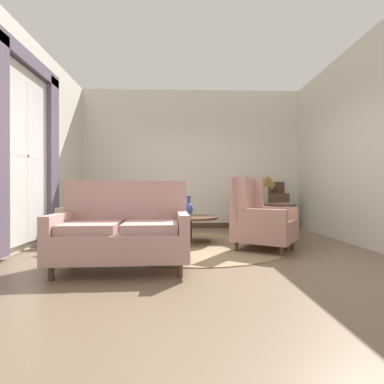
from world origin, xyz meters
TOP-DOWN VIEW (x-y plane):
  - ground at (0.00, 0.00)m, footprint 7.62×7.62m
  - wall_back at (0.00, 2.72)m, footprint 5.37×0.08m
  - wall_left at (-2.61, 0.82)m, footprint 0.08×3.81m
  - wall_right at (2.61, 0.82)m, footprint 0.08×3.81m
  - baseboard_back at (0.00, 2.67)m, footprint 5.21×0.03m
  - area_rug at (0.00, 0.30)m, footprint 2.77×2.77m
  - window_with_curtains at (-2.51, 0.08)m, footprint 0.12×1.87m
  - coffee_table at (-0.11, 0.58)m, footprint 0.99×0.99m
  - porcelain_vase at (-0.12, 0.56)m, footprint 0.15×0.15m
  - settee at (-0.90, -1.02)m, footprint 1.50×0.94m
  - armchair_foreground_right at (1.18, 1.14)m, footprint 1.07×1.08m
  - armchair_far_left at (-1.70, 0.75)m, footprint 0.94×0.90m
  - armchair_near_sideboard at (0.93, -0.01)m, footprint 1.10×1.09m
  - side_table at (1.40, 0.46)m, footprint 0.50×0.50m
  - sideboard at (1.65, 2.43)m, footprint 1.07×0.39m
  - gramophone at (1.70, 2.34)m, footprint 0.44×0.52m

SIDE VIEW (x-z plane):
  - ground at x=0.00m, z-range 0.00..0.00m
  - area_rug at x=0.00m, z-range 0.00..0.01m
  - baseboard_back at x=0.00m, z-range 0.00..0.12m
  - coffee_table at x=-0.11m, z-range 0.16..0.61m
  - side_table at x=1.40m, z-range 0.07..0.73m
  - settee at x=-0.90m, z-range -0.09..0.91m
  - armchair_foreground_right at x=1.18m, z-range -0.06..0.89m
  - armchair_far_left at x=-1.70m, z-range -0.09..0.95m
  - armchair_near_sideboard at x=0.93m, z-range -0.09..0.99m
  - sideboard at x=1.65m, z-range -0.07..1.02m
  - porcelain_vase at x=-0.12m, z-range 0.42..0.77m
  - gramophone at x=1.70m, z-range 0.81..1.34m
  - window_with_curtains at x=-2.51m, z-range 0.13..2.98m
  - wall_back at x=0.00m, z-range 0.00..3.28m
  - wall_left at x=-2.61m, z-range 0.00..3.28m
  - wall_right at x=2.61m, z-range 0.00..3.28m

